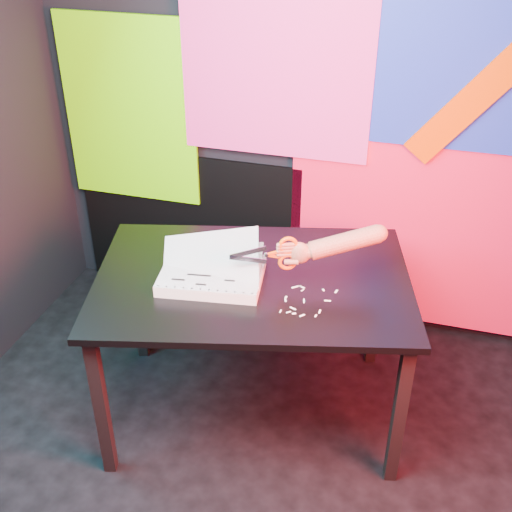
% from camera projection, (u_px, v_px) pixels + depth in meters
% --- Properties ---
extents(room, '(3.01, 3.01, 2.71)m').
position_uv_depth(room, '(231.00, 222.00, 1.84)').
color(room, black).
rests_on(room, ground).
extents(backdrop, '(2.88, 0.05, 2.08)m').
position_uv_depth(backdrop, '(334.00, 159.00, 3.23)').
color(backdrop, '#ED113B').
rests_on(backdrop, ground).
extents(work_table, '(1.49, 1.17, 0.75)m').
position_uv_depth(work_table, '(253.00, 293.00, 2.72)').
color(work_table, black).
rests_on(work_table, ground).
extents(printout_stack, '(0.47, 0.36, 0.22)m').
position_uv_depth(printout_stack, '(212.00, 275.00, 2.65)').
color(printout_stack, white).
rests_on(printout_stack, work_table).
extents(scissors, '(0.26, 0.12, 0.15)m').
position_uv_depth(scissors, '(283.00, 254.00, 2.55)').
color(scissors, '#8C97AC').
rests_on(scissors, printout_stack).
extents(hand_forearm, '(0.41, 0.20, 0.15)m').
position_uv_depth(hand_forearm, '(337.00, 244.00, 2.56)').
color(hand_forearm, '#B87358').
rests_on(hand_forearm, work_table).
extents(paper_clippings, '(0.20, 0.22, 0.00)m').
position_uv_depth(paper_clippings, '(304.00, 300.00, 2.54)').
color(paper_clippings, white).
rests_on(paper_clippings, work_table).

